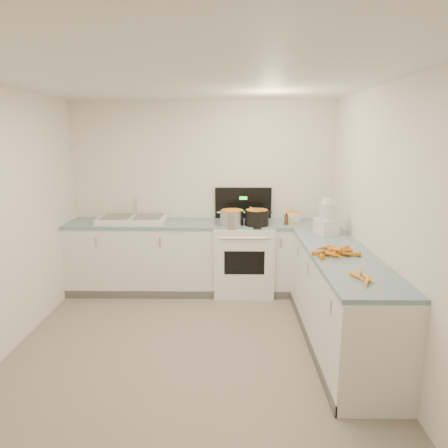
{
  "coord_description": "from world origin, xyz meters",
  "views": [
    {
      "loc": [
        0.35,
        -3.38,
        2.05
      ],
      "look_at": [
        0.3,
        1.1,
        1.05
      ],
      "focal_mm": 32.0,
      "sensor_mm": 36.0,
      "label": 1
    }
  ],
  "objects_px": {
    "black_pot": "(257,218)",
    "extract_bottle": "(286,220)",
    "stove": "(243,257)",
    "mixing_bowl": "(292,217)",
    "steel_pot": "(232,218)",
    "spice_jar": "(292,221)",
    "food_processor": "(327,219)",
    "sink": "(133,219)"
  },
  "relations": [
    {
      "from": "sink",
      "to": "food_processor",
      "type": "distance_m",
      "value": 2.45
    },
    {
      "from": "stove",
      "to": "food_processor",
      "type": "bearing_deg",
      "value": -33.28
    },
    {
      "from": "stove",
      "to": "steel_pot",
      "type": "height_order",
      "value": "stove"
    },
    {
      "from": "black_pot",
      "to": "food_processor",
      "type": "xyz_separation_m",
      "value": [
        0.77,
        -0.45,
        0.09
      ]
    },
    {
      "from": "spice_jar",
      "to": "mixing_bowl",
      "type": "bearing_deg",
      "value": 80.31
    },
    {
      "from": "sink",
      "to": "spice_jar",
      "type": "relative_size",
      "value": 8.42
    },
    {
      "from": "stove",
      "to": "sink",
      "type": "bearing_deg",
      "value": 179.38
    },
    {
      "from": "sink",
      "to": "extract_bottle",
      "type": "bearing_deg",
      "value": -3.66
    },
    {
      "from": "black_pot",
      "to": "extract_bottle",
      "type": "relative_size",
      "value": 2.47
    },
    {
      "from": "spice_jar",
      "to": "extract_bottle",
      "type": "bearing_deg",
      "value": 161.73
    },
    {
      "from": "steel_pot",
      "to": "spice_jar",
      "type": "xyz_separation_m",
      "value": [
        0.75,
        0.03,
        -0.04
      ]
    },
    {
      "from": "stove",
      "to": "extract_bottle",
      "type": "bearing_deg",
      "value": -11.79
    },
    {
      "from": "stove",
      "to": "extract_bottle",
      "type": "relative_size",
      "value": 11.17
    },
    {
      "from": "sink",
      "to": "black_pot",
      "type": "bearing_deg",
      "value": -6.04
    },
    {
      "from": "stove",
      "to": "sink",
      "type": "relative_size",
      "value": 1.58
    },
    {
      "from": "food_processor",
      "to": "stove",
      "type": "bearing_deg",
      "value": 146.72
    },
    {
      "from": "sink",
      "to": "mixing_bowl",
      "type": "height_order",
      "value": "sink"
    },
    {
      "from": "stove",
      "to": "mixing_bowl",
      "type": "distance_m",
      "value": 0.83
    },
    {
      "from": "stove",
      "to": "spice_jar",
      "type": "relative_size",
      "value": 13.32
    },
    {
      "from": "food_processor",
      "to": "steel_pot",
      "type": "bearing_deg",
      "value": 157.76
    },
    {
      "from": "sink",
      "to": "black_pot",
      "type": "xyz_separation_m",
      "value": [
        1.61,
        -0.17,
        0.05
      ]
    },
    {
      "from": "steel_pot",
      "to": "spice_jar",
      "type": "height_order",
      "value": "steel_pot"
    },
    {
      "from": "food_processor",
      "to": "black_pot",
      "type": "bearing_deg",
      "value": 149.53
    },
    {
      "from": "spice_jar",
      "to": "food_processor",
      "type": "bearing_deg",
      "value": -55.57
    },
    {
      "from": "mixing_bowl",
      "to": "spice_jar",
      "type": "distance_m",
      "value": 0.23
    },
    {
      "from": "steel_pot",
      "to": "mixing_bowl",
      "type": "distance_m",
      "value": 0.83
    },
    {
      "from": "sink",
      "to": "extract_bottle",
      "type": "xyz_separation_m",
      "value": [
        1.98,
        -0.13,
        0.02
      ]
    },
    {
      "from": "stove",
      "to": "extract_bottle",
      "type": "height_order",
      "value": "stove"
    },
    {
      "from": "steel_pot",
      "to": "stove",
      "type": "bearing_deg",
      "value": 46.61
    },
    {
      "from": "black_pot",
      "to": "extract_bottle",
      "type": "height_order",
      "value": "black_pot"
    },
    {
      "from": "stove",
      "to": "steel_pot",
      "type": "xyz_separation_m",
      "value": [
        -0.16,
        -0.16,
        0.55
      ]
    },
    {
      "from": "extract_bottle",
      "to": "sink",
      "type": "bearing_deg",
      "value": 176.34
    },
    {
      "from": "stove",
      "to": "spice_jar",
      "type": "height_order",
      "value": "stove"
    },
    {
      "from": "spice_jar",
      "to": "stove",
      "type": "bearing_deg",
      "value": 167.5
    },
    {
      "from": "steel_pot",
      "to": "food_processor",
      "type": "relative_size",
      "value": 0.72
    },
    {
      "from": "mixing_bowl",
      "to": "extract_bottle",
      "type": "relative_size",
      "value": 2.2
    },
    {
      "from": "steel_pot",
      "to": "mixing_bowl",
      "type": "xyz_separation_m",
      "value": [
        0.79,
        0.26,
        -0.03
      ]
    },
    {
      "from": "stove",
      "to": "mixing_bowl",
      "type": "height_order",
      "value": "stove"
    },
    {
      "from": "stove",
      "to": "steel_pot",
      "type": "bearing_deg",
      "value": -133.39
    },
    {
      "from": "food_processor",
      "to": "spice_jar",
      "type": "bearing_deg",
      "value": 124.43
    },
    {
      "from": "steel_pot",
      "to": "black_pot",
      "type": "xyz_separation_m",
      "value": [
        0.31,
        0.01,
        0.0
      ]
    },
    {
      "from": "black_pot",
      "to": "stove",
      "type": "bearing_deg",
      "value": 135.28
    }
  ]
}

